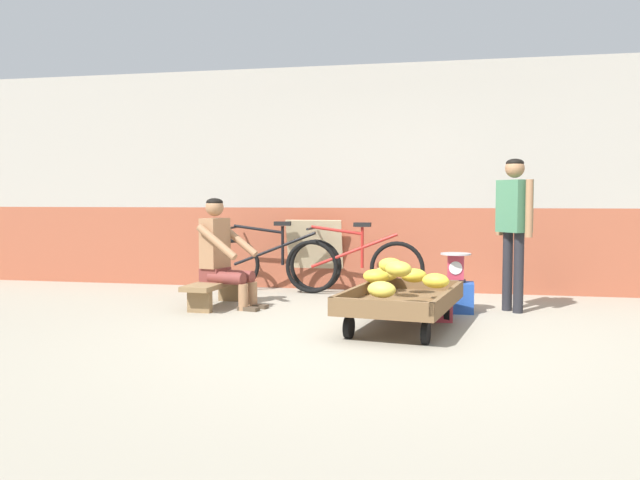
{
  "coord_description": "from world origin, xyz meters",
  "views": [
    {
      "loc": [
        0.71,
        -5.19,
        1.13
      ],
      "look_at": [
        -0.53,
        0.79,
        0.75
      ],
      "focal_mm": 37.02,
      "sensor_mm": 36.0,
      "label": 1
    }
  ],
  "objects_px": {
    "low_bench": "(215,288)",
    "bicycle_near_left": "(274,262)",
    "customer_adult": "(514,217)",
    "shopping_bag": "(443,309)",
    "vendor_seated": "(222,253)",
    "banana_cart": "(402,302)",
    "weighing_scale": "(456,267)",
    "sign_board": "(315,255)",
    "plastic_crate": "(455,297)",
    "bicycle_far_left": "(353,265)"
  },
  "relations": [
    {
      "from": "low_bench",
      "to": "weighing_scale",
      "type": "height_order",
      "value": "weighing_scale"
    },
    {
      "from": "customer_adult",
      "to": "bicycle_near_left",
      "type": "bearing_deg",
      "value": 160.64
    },
    {
      "from": "low_bench",
      "to": "bicycle_far_left",
      "type": "relative_size",
      "value": 0.67
    },
    {
      "from": "low_bench",
      "to": "vendor_seated",
      "type": "height_order",
      "value": "vendor_seated"
    },
    {
      "from": "low_bench",
      "to": "weighing_scale",
      "type": "distance_m",
      "value": 2.49
    },
    {
      "from": "banana_cart",
      "to": "plastic_crate",
      "type": "height_order",
      "value": "banana_cart"
    },
    {
      "from": "low_bench",
      "to": "bicycle_near_left",
      "type": "distance_m",
      "value": 1.3
    },
    {
      "from": "plastic_crate",
      "to": "weighing_scale",
      "type": "relative_size",
      "value": 1.2
    },
    {
      "from": "shopping_bag",
      "to": "customer_adult",
      "type": "bearing_deg",
      "value": 45.94
    },
    {
      "from": "bicycle_near_left",
      "to": "bicycle_far_left",
      "type": "relative_size",
      "value": 1.0
    },
    {
      "from": "low_bench",
      "to": "weighing_scale",
      "type": "bearing_deg",
      "value": 3.38
    },
    {
      "from": "weighing_scale",
      "to": "bicycle_far_left",
      "type": "height_order",
      "value": "bicycle_far_left"
    },
    {
      "from": "vendor_seated",
      "to": "bicycle_far_left",
      "type": "distance_m",
      "value": 1.69
    },
    {
      "from": "vendor_seated",
      "to": "bicycle_far_left",
      "type": "height_order",
      "value": "vendor_seated"
    },
    {
      "from": "banana_cart",
      "to": "shopping_bag",
      "type": "bearing_deg",
      "value": 52.11
    },
    {
      "from": "plastic_crate",
      "to": "bicycle_near_left",
      "type": "relative_size",
      "value": 0.22
    },
    {
      "from": "vendor_seated",
      "to": "customer_adult",
      "type": "relative_size",
      "value": 0.75
    },
    {
      "from": "sign_board",
      "to": "banana_cart",
      "type": "bearing_deg",
      "value": -61.5
    },
    {
      "from": "plastic_crate",
      "to": "bicycle_near_left",
      "type": "xyz_separation_m",
      "value": [
        -2.19,
        1.12,
        0.2
      ]
    },
    {
      "from": "vendor_seated",
      "to": "shopping_bag",
      "type": "relative_size",
      "value": 4.75
    },
    {
      "from": "weighing_scale",
      "to": "bicycle_near_left",
      "type": "xyz_separation_m",
      "value": [
        -2.19,
        1.12,
        -0.1
      ]
    },
    {
      "from": "vendor_seated",
      "to": "weighing_scale",
      "type": "xyz_separation_m",
      "value": [
        2.39,
        0.17,
        -0.11
      ]
    },
    {
      "from": "sign_board",
      "to": "plastic_crate",
      "type": "bearing_deg",
      "value": -38.16
    },
    {
      "from": "low_bench",
      "to": "vendor_seated",
      "type": "bearing_deg",
      "value": -13.76
    },
    {
      "from": "weighing_scale",
      "to": "sign_board",
      "type": "xyz_separation_m",
      "value": [
        -1.73,
        1.36,
        -0.02
      ]
    },
    {
      "from": "low_bench",
      "to": "shopping_bag",
      "type": "xyz_separation_m",
      "value": [
        2.37,
        -0.4,
        -0.08
      ]
    },
    {
      "from": "banana_cart",
      "to": "sign_board",
      "type": "relative_size",
      "value": 1.77
    },
    {
      "from": "plastic_crate",
      "to": "shopping_bag",
      "type": "height_order",
      "value": "plastic_crate"
    },
    {
      "from": "plastic_crate",
      "to": "bicycle_far_left",
      "type": "distance_m",
      "value": 1.56
    },
    {
      "from": "sign_board",
      "to": "bicycle_far_left",
      "type": "bearing_deg",
      "value": -34.0
    },
    {
      "from": "banana_cart",
      "to": "weighing_scale",
      "type": "relative_size",
      "value": 5.18
    },
    {
      "from": "low_bench",
      "to": "weighing_scale",
      "type": "xyz_separation_m",
      "value": [
        2.48,
        0.15,
        0.25
      ]
    },
    {
      "from": "banana_cart",
      "to": "weighing_scale",
      "type": "bearing_deg",
      "value": 65.32
    },
    {
      "from": "weighing_scale",
      "to": "customer_adult",
      "type": "xyz_separation_m",
      "value": [
        0.56,
        0.15,
        0.5
      ]
    },
    {
      "from": "plastic_crate",
      "to": "sign_board",
      "type": "xyz_separation_m",
      "value": [
        -1.73,
        1.36,
        0.28
      ]
    },
    {
      "from": "customer_adult",
      "to": "weighing_scale",
      "type": "bearing_deg",
      "value": -165.05
    },
    {
      "from": "weighing_scale",
      "to": "sign_board",
      "type": "height_order",
      "value": "sign_board"
    },
    {
      "from": "vendor_seated",
      "to": "plastic_crate",
      "type": "distance_m",
      "value": 2.43
    },
    {
      "from": "banana_cart",
      "to": "customer_adult",
      "type": "relative_size",
      "value": 1.02
    },
    {
      "from": "weighing_scale",
      "to": "sign_board",
      "type": "bearing_deg",
      "value": 141.82
    },
    {
      "from": "shopping_bag",
      "to": "low_bench",
      "type": "bearing_deg",
      "value": 170.45
    },
    {
      "from": "vendor_seated",
      "to": "plastic_crate",
      "type": "height_order",
      "value": "vendor_seated"
    },
    {
      "from": "banana_cart",
      "to": "customer_adult",
      "type": "height_order",
      "value": "customer_adult"
    },
    {
      "from": "bicycle_near_left",
      "to": "customer_adult",
      "type": "distance_m",
      "value": 2.98
    },
    {
      "from": "customer_adult",
      "to": "shopping_bag",
      "type": "bearing_deg",
      "value": -134.06
    },
    {
      "from": "low_bench",
      "to": "bicycle_far_left",
      "type": "distance_m",
      "value": 1.73
    },
    {
      "from": "plastic_crate",
      "to": "weighing_scale",
      "type": "distance_m",
      "value": 0.3
    },
    {
      "from": "weighing_scale",
      "to": "shopping_bag",
      "type": "bearing_deg",
      "value": -101.33
    },
    {
      "from": "bicycle_near_left",
      "to": "shopping_bag",
      "type": "distance_m",
      "value": 2.67
    },
    {
      "from": "low_bench",
      "to": "plastic_crate",
      "type": "distance_m",
      "value": 2.48
    }
  ]
}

